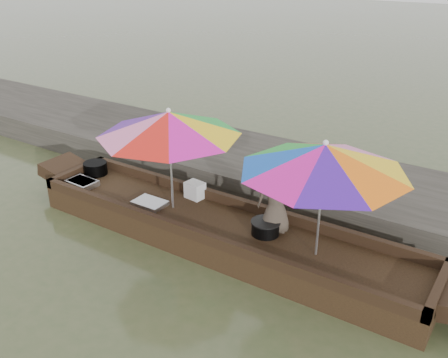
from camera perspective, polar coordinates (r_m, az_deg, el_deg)
The scene contains 11 objects.
water at distance 7.32m, azimuth -0.43°, elevation -7.41°, with size 80.00×80.00×0.00m, color #404D2B.
dock at distance 8.90m, azimuth 7.46°, elevation 0.32°, with size 22.00×2.20×0.50m, color #2D2B26.
boat_hull at distance 7.23m, azimuth -0.44°, elevation -6.23°, with size 6.02×1.20×0.35m, color black.
cooking_pot at distance 8.91m, azimuth -14.48°, elevation 1.20°, with size 0.40×0.40×0.21m, color black.
tray_crayfish at distance 8.56m, azimuth -15.93°, elevation -0.43°, with size 0.50×0.34×0.09m, color silver.
tray_scallop at distance 7.70m, azimuth -8.48°, elevation -2.74°, with size 0.50×0.34×0.06m, color silver.
charcoal_grill at distance 6.85m, azimuth 4.76°, elevation -5.61°, with size 0.39×0.39×0.18m, color black.
supply_bag at distance 7.80m, azimuth -3.34°, elevation -1.27°, with size 0.28×0.22×0.26m, color silver.
vendor at distance 6.74m, azimuth 6.00°, elevation -2.10°, with size 0.51×0.33×1.04m, color #483D32.
umbrella_bow at distance 7.26m, azimuth -6.11°, elevation 2.17°, with size 2.07×2.07×1.55m, color yellow, non-canonical shape.
umbrella_stern at distance 6.17m, azimuth 10.98°, elevation -2.40°, with size 2.06×2.06×1.55m, color yellow, non-canonical shape.
Camera 1 is at (3.46, -5.15, 3.88)m, focal length 40.00 mm.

